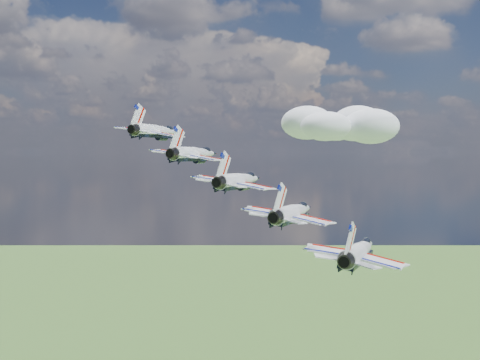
# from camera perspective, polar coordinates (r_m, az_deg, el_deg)

# --- Properties ---
(cloud_far) EXTENTS (54.96, 43.18, 21.59)m
(cloud_far) POSITION_cam_1_polar(r_m,az_deg,el_deg) (317.71, 9.10, 5.46)
(cloud_far) COLOR white
(jet_0) EXTENTS (15.22, 18.24, 6.13)m
(jet_0) POSITION_cam_1_polar(r_m,az_deg,el_deg) (98.00, -7.85, 4.62)
(jet_0) COLOR white
(jet_1) EXTENTS (15.22, 18.24, 6.13)m
(jet_1) POSITION_cam_1_polar(r_m,az_deg,el_deg) (89.67, -4.27, 2.52)
(jet_1) COLOR white
(jet_2) EXTENTS (15.22, 18.24, 6.13)m
(jet_2) POSITION_cam_1_polar(r_m,az_deg,el_deg) (81.91, 0.00, 0.00)
(jet_2) COLOR silver
(jet_3) EXTENTS (15.22, 18.24, 6.13)m
(jet_3) POSITION_cam_1_polar(r_m,az_deg,el_deg) (74.88, 5.12, -3.02)
(jet_3) COLOR white
(jet_4) EXTENTS (15.22, 18.24, 6.13)m
(jet_4) POSITION_cam_1_polar(r_m,az_deg,el_deg) (68.82, 11.26, -6.59)
(jet_4) COLOR white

